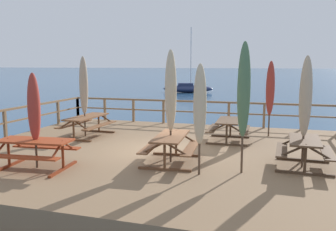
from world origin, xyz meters
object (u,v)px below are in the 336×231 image
(picnic_table_back_left, at_px, (35,147))
(patio_umbrella_tall_mid_left, at_px, (244,90))
(patio_umbrella_short_front, at_px, (84,86))
(sailboat_distant, at_px, (188,88))
(patio_umbrella_tall_front, at_px, (171,91))
(picnic_table_mid_centre, at_px, (304,147))
(picnic_table_front_right, at_px, (87,121))
(patio_umbrella_tall_back_right, at_px, (306,97))
(patio_umbrella_short_back, at_px, (34,108))
(patio_umbrella_tall_mid_right, at_px, (200,105))
(picnic_table_mid_left, at_px, (171,143))
(patio_umbrella_tall_back_left, at_px, (270,89))
(picnic_table_front_left, at_px, (229,126))

(picnic_table_back_left, distance_m, patio_umbrella_tall_mid_left, 5.54)
(patio_umbrella_short_front, relative_size, sailboat_distant, 0.39)
(patio_umbrella_tall_front, bearing_deg, picnic_table_mid_centre, 8.48)
(picnic_table_front_right, xyz_separation_m, patio_umbrella_tall_back_right, (7.54, -2.02, 1.30))
(patio_umbrella_short_back, bearing_deg, patio_umbrella_tall_mid_right, 8.98)
(picnic_table_mid_left, bearing_deg, picnic_table_back_left, -154.08)
(patio_umbrella_tall_back_right, bearing_deg, patio_umbrella_short_back, -162.64)
(patio_umbrella_tall_back_right, distance_m, patio_umbrella_tall_back_left, 4.13)
(patio_umbrella_tall_back_right, height_order, sailboat_distant, sailboat_distant)
(picnic_table_front_right, bearing_deg, patio_umbrella_tall_back_right, -15.02)
(patio_umbrella_tall_mid_right, height_order, patio_umbrella_tall_back_right, patio_umbrella_tall_back_right)
(patio_umbrella_tall_mid_left, xyz_separation_m, sailboat_distant, (-9.42, 32.99, -2.24))
(picnic_table_front_right, bearing_deg, picnic_table_front_left, 7.26)
(patio_umbrella_tall_back_right, bearing_deg, patio_umbrella_tall_back_left, 103.21)
(picnic_table_mid_left, height_order, sailboat_distant, sailboat_distant)
(patio_umbrella_short_front, height_order, patio_umbrella_short_back, patio_umbrella_short_front)
(patio_umbrella_tall_mid_right, relative_size, patio_umbrella_short_back, 1.09)
(picnic_table_front_right, relative_size, patio_umbrella_tall_mid_right, 0.80)
(picnic_table_mid_left, distance_m, sailboat_distant, 33.45)
(picnic_table_front_left, relative_size, patio_umbrella_tall_mid_right, 0.67)
(picnic_table_front_left, relative_size, picnic_table_back_left, 0.89)
(picnic_table_back_left, xyz_separation_m, patio_umbrella_tall_mid_left, (5.20, 1.18, 1.51))
(sailboat_distant, bearing_deg, picnic_table_front_right, -83.59)
(patio_umbrella_tall_mid_right, height_order, sailboat_distant, sailboat_distant)
(patio_umbrella_tall_back_right, bearing_deg, picnic_table_mid_centre, -32.84)
(patio_umbrella_short_front, bearing_deg, picnic_table_back_left, -77.42)
(picnic_table_back_left, bearing_deg, patio_umbrella_tall_mid_right, 9.68)
(patio_umbrella_tall_back_left, bearing_deg, picnic_table_back_left, -132.97)
(picnic_table_mid_left, relative_size, patio_umbrella_short_front, 0.67)
(picnic_table_mid_centre, relative_size, patio_umbrella_tall_mid_right, 0.63)
(picnic_table_mid_left, relative_size, patio_umbrella_tall_front, 0.65)
(picnic_table_back_left, bearing_deg, picnic_table_front_left, 47.70)
(patio_umbrella_tall_front, xyz_separation_m, sailboat_distant, (-7.44, 32.57, -2.14))
(picnic_table_front_left, height_order, patio_umbrella_tall_back_left, patio_umbrella_tall_back_left)
(patio_umbrella_short_front, bearing_deg, picnic_table_mid_centre, -14.89)
(patio_umbrella_tall_front, height_order, patio_umbrella_tall_back_left, patio_umbrella_tall_front)
(sailboat_distant, bearing_deg, picnic_table_front_left, -73.62)
(patio_umbrella_tall_mid_right, bearing_deg, picnic_table_mid_left, 139.08)
(patio_umbrella_tall_back_right, relative_size, patio_umbrella_tall_front, 0.94)
(patio_umbrella_tall_front, bearing_deg, patio_umbrella_tall_mid_left, -11.88)
(picnic_table_front_left, relative_size, picnic_table_front_right, 0.83)
(picnic_table_mid_centre, bearing_deg, picnic_table_front_left, 130.55)
(patio_umbrella_tall_mid_right, distance_m, patio_umbrella_tall_back_right, 2.86)
(patio_umbrella_short_front, bearing_deg, patio_umbrella_tall_back_right, -14.79)
(picnic_table_front_left, height_order, picnic_table_mid_centre, same)
(patio_umbrella_tall_front, distance_m, sailboat_distant, 33.48)
(picnic_table_mid_left, height_order, patio_umbrella_tall_front, patio_umbrella_tall_front)
(patio_umbrella_short_front, bearing_deg, patio_umbrella_tall_mid_left, -25.90)
(picnic_table_front_left, bearing_deg, picnic_table_back_left, -132.30)
(picnic_table_mid_centre, height_order, sailboat_distant, sailboat_distant)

